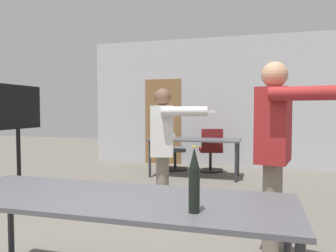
{
  "coord_description": "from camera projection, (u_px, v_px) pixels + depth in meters",
  "views": [
    {
      "loc": [
        1.16,
        -1.5,
        1.32
      ],
      "look_at": [
        0.0,
        2.63,
        1.1
      ],
      "focal_mm": 35.0,
      "sensor_mm": 36.0,
      "label": 1
    }
  ],
  "objects": [
    {
      "name": "drink_cup",
      "position": [
        173.0,
        135.0,
        6.67
      ],
      "size": [
        0.07,
        0.07,
        0.09
      ],
      "color": "silver",
      "rests_on": "conference_table_far"
    },
    {
      "name": "beer_bottle",
      "position": [
        194.0,
        181.0,
        1.81
      ],
      "size": [
        0.06,
        0.06,
        0.37
      ],
      "color": "black",
      "rests_on": "conference_table_near"
    },
    {
      "name": "tv_screen",
      "position": [
        18.0,
        129.0,
        4.87
      ],
      "size": [
        0.44,
        0.98,
        1.68
      ],
      "rotation": [
        0.0,
        0.0,
        1.57
      ],
      "color": "black",
      "rests_on": "ground_plane"
    },
    {
      "name": "conference_table_near",
      "position": [
        113.0,
        205.0,
        2.15
      ],
      "size": [
        2.35,
        0.8,
        0.74
      ],
      "color": "#4C4C51",
      "rests_on": "ground_plane"
    },
    {
      "name": "office_chair_far_left",
      "position": [
        172.0,
        151.0,
        7.15
      ],
      "size": [
        0.61,
        0.56,
        0.91
      ],
      "rotation": [
        0.0,
        0.0,
        4.95
      ],
      "color": "black",
      "rests_on": "ground_plane"
    },
    {
      "name": "person_far_watching",
      "position": [
        164.0,
        141.0,
        4.0
      ],
      "size": [
        0.84,
        0.67,
        1.57
      ],
      "rotation": [
        0.0,
        0.0,
        -1.34
      ],
      "color": "slate",
      "rests_on": "ground_plane"
    },
    {
      "name": "conference_table_far",
      "position": [
        195.0,
        143.0,
        6.4
      ],
      "size": [
        1.76,
        0.72,
        0.74
      ],
      "color": "#4C4C51",
      "rests_on": "ground_plane"
    },
    {
      "name": "person_left_plaid",
      "position": [
        275.0,
        140.0,
        2.94
      ],
      "size": [
        0.78,
        0.79,
        1.74
      ],
      "rotation": [
        0.0,
        0.0,
        -1.76
      ],
      "color": "slate",
      "rests_on": "ground_plane"
    },
    {
      "name": "back_wall",
      "position": [
        207.0,
        103.0,
        7.68
      ],
      "size": [
        5.71,
        0.12,
        2.98
      ],
      "color": "#BCBCC1",
      "rests_on": "ground_plane"
    },
    {
      "name": "office_chair_near_pushed",
      "position": [
        211.0,
        152.0,
        6.9
      ],
      "size": [
        0.57,
        0.62,
        0.92
      ],
      "rotation": [
        0.0,
        0.0,
        0.27
      ],
      "color": "black",
      "rests_on": "ground_plane"
    }
  ]
}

